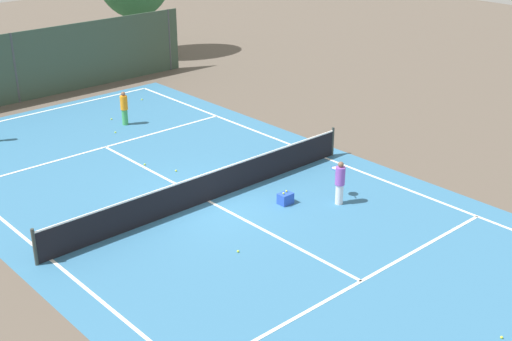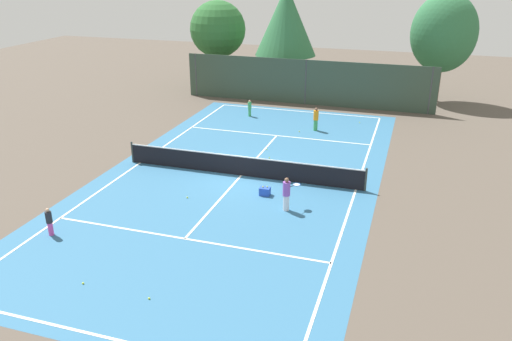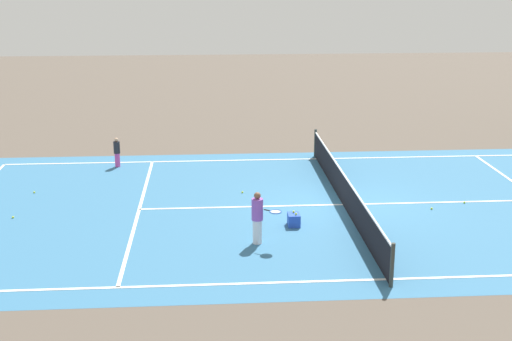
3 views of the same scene
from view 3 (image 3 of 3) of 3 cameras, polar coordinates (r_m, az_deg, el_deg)
name	(u,v)px [view 3 (image 3 of 3)]	position (r m, az deg, el deg)	size (l,w,h in m)	color
ground_plane	(343,205)	(22.13, 7.17, -2.81)	(80.00, 80.00, 0.00)	brown
court_surface	(343,205)	(22.13, 7.17, -2.80)	(13.00, 25.00, 0.01)	teal
tennis_net	(344,189)	(21.97, 7.22, -1.55)	(11.90, 0.10, 1.10)	#333833
player_1	(117,152)	(26.52, -11.35, 1.51)	(0.24, 0.24, 1.12)	#D14799
player_2	(258,217)	(18.69, 0.16, -3.86)	(0.69, 0.85, 1.46)	silver
ball_crate	(294,220)	(20.19, 3.12, -4.05)	(0.45, 0.35, 0.43)	blue
tennis_ball_0	(13,217)	(22.03, -19.33, -3.64)	(0.07, 0.07, 0.07)	#CCE533
tennis_ball_1	(432,209)	(22.20, 14.23, -3.04)	(0.07, 0.07, 0.07)	#CCE533
tennis_ball_2	(34,192)	(24.22, -17.75, -1.71)	(0.07, 0.07, 0.07)	#CCE533
tennis_ball_3	(242,192)	(23.08, -1.13, -1.78)	(0.07, 0.07, 0.07)	#CCE533
tennis_ball_6	(336,162)	(26.82, 6.59, 0.69)	(0.07, 0.07, 0.07)	#CCE533
tennis_ball_8	(464,202)	(23.06, 16.74, -2.52)	(0.07, 0.07, 0.07)	#CCE533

